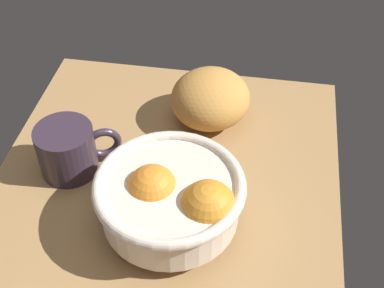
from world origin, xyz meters
TOP-DOWN VIEW (x-y plane):
  - ground_plane at (0.00, 0.00)cm, footprint 73.11×52.99cm
  - fruit_bowl at (0.51, 2.78)cm, footprint 20.63×20.63cm
  - bread_loaf at (-23.20, 4.70)cm, footprint 18.67×18.57cm
  - mug at (-8.06, -15.02)cm, footprint 8.92×12.41cm

SIDE VIEW (x-z plane):
  - ground_plane at x=0.00cm, z-range -3.00..0.00cm
  - mug at x=-8.06cm, z-range 0.00..8.03cm
  - bread_loaf at x=-23.20cm, z-range 0.00..9.21cm
  - fruit_bowl at x=0.51cm, z-range 0.51..11.10cm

